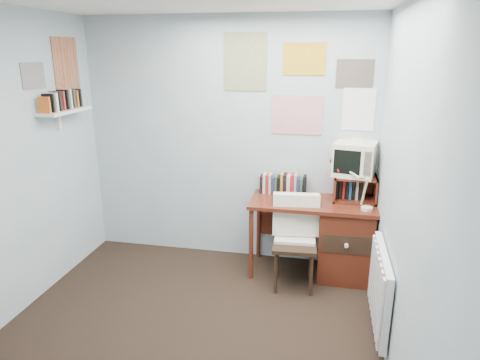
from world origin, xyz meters
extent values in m
plane|color=black|center=(0.00, 0.00, 0.00)|extent=(3.50, 3.50, 0.00)
cube|color=#AFBCC8|center=(0.00, 1.75, 1.25)|extent=(3.00, 0.02, 2.50)
cube|color=#AFBCC8|center=(1.50, 0.00, 1.25)|extent=(0.02, 3.50, 2.50)
cube|color=#552013|center=(0.90, 1.48, 0.74)|extent=(1.20, 0.55, 0.03)
cube|color=#552013|center=(1.23, 1.48, 0.36)|extent=(0.50, 0.50, 0.72)
cylinder|color=#552013|center=(0.34, 1.24, 0.36)|extent=(0.04, 0.04, 0.72)
cylinder|color=#552013|center=(0.34, 1.71, 0.36)|extent=(0.04, 0.04, 0.72)
cube|color=#552013|center=(0.65, 1.73, 0.42)|extent=(0.64, 0.02, 0.30)
cube|color=black|center=(0.76, 1.18, 0.42)|extent=(0.46, 0.44, 0.85)
cube|color=#AC140B|center=(1.39, 1.34, 0.95)|extent=(0.33, 0.31, 0.39)
cube|color=#552013|center=(1.29, 1.59, 0.89)|extent=(0.40, 0.30, 0.25)
cube|color=#EFE6C8|center=(1.27, 1.61, 1.19)|extent=(0.43, 0.41, 0.35)
cube|color=#552013|center=(0.66, 1.66, 0.87)|extent=(0.60, 0.14, 0.22)
cube|color=white|center=(1.46, 0.55, 0.42)|extent=(0.09, 0.80, 0.60)
cube|color=white|center=(-1.40, 1.10, 1.62)|extent=(0.20, 0.62, 0.24)
cube|color=white|center=(0.70, 1.74, 1.85)|extent=(1.20, 0.01, 0.90)
cube|color=white|center=(-1.49, 1.10, 2.00)|extent=(0.01, 0.70, 0.60)
camera|label=1|loc=(0.98, -2.48, 2.15)|focal=32.00mm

